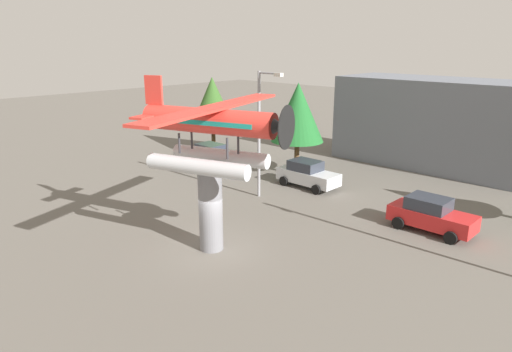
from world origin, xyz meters
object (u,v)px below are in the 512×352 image
at_px(tree_west, 213,103).
at_px(display_pedestal, 211,210).
at_px(floatplane_monument, 211,132).
at_px(tree_east, 298,113).
at_px(car_far_red, 431,215).
at_px(streetlight_primary, 261,126).
at_px(car_mid_silver, 307,174).
at_px(storefront_building, 435,123).
at_px(car_near_blue, 212,155).

bearing_deg(tree_west, display_pedestal, -41.37).
xyz_separation_m(floatplane_monument, tree_east, (-5.13, 12.42, -1.02)).
bearing_deg(car_far_red, tree_west, 169.00).
bearing_deg(streetlight_primary, car_far_red, 12.01).
height_order(display_pedestal, tree_east, tree_east).
height_order(car_mid_silver, car_far_red, same).
bearing_deg(display_pedestal, tree_east, 111.89).
bearing_deg(car_mid_silver, tree_west, 168.04).
bearing_deg(tree_west, tree_east, -5.03).
distance_m(car_mid_silver, storefront_building, 12.09).
bearing_deg(tree_east, streetlight_primary, -73.84).
xyz_separation_m(car_mid_silver, tree_east, (-2.35, 1.75, 3.66)).
distance_m(streetlight_primary, tree_east, 5.64).
relative_size(car_mid_silver, car_far_red, 1.00).
bearing_deg(tree_west, car_far_red, -11.00).
xyz_separation_m(streetlight_primary, tree_west, (-11.72, 6.31, -0.30)).
relative_size(car_near_blue, tree_east, 0.63).
height_order(streetlight_primary, tree_east, streetlight_primary).
distance_m(display_pedestal, car_far_red, 11.25).
bearing_deg(floatplane_monument, tree_east, 93.82).
height_order(display_pedestal, storefront_building, storefront_building).
xyz_separation_m(car_near_blue, tree_east, (6.13, 2.77, 3.66)).
xyz_separation_m(storefront_building, tree_east, (-5.89, -9.54, 1.21)).
distance_m(display_pedestal, tree_west, 20.32).
distance_m(display_pedestal, car_near_blue, 14.80).
height_order(car_near_blue, tree_west, tree_west).
bearing_deg(floatplane_monument, car_mid_silver, 85.98).
height_order(display_pedestal, streetlight_primary, streetlight_primary).
bearing_deg(floatplane_monument, storefront_building, 69.39).
bearing_deg(streetlight_primary, floatplane_monument, -63.05).
height_order(car_mid_silver, tree_east, tree_east).
xyz_separation_m(display_pedestal, floatplane_monument, (0.12, 0.04, 3.61)).
xyz_separation_m(floatplane_monument, car_near_blue, (-11.26, 9.65, -4.68)).
bearing_deg(floatplane_monument, car_far_red, 36.57).
height_order(car_mid_silver, tree_west, tree_west).
height_order(floatplane_monument, car_mid_silver, floatplane_monument).
bearing_deg(floatplane_monument, tree_west, 120.32).
height_order(floatplane_monument, car_near_blue, floatplane_monument).
distance_m(car_near_blue, tree_west, 6.36).
xyz_separation_m(floatplane_monument, streetlight_primary, (-3.56, 7.00, -1.08)).
relative_size(car_near_blue, tree_west, 0.65).
bearing_deg(display_pedestal, car_near_blue, 138.96).
distance_m(car_near_blue, car_mid_silver, 8.54).
xyz_separation_m(car_mid_silver, streetlight_primary, (-0.78, -3.66, 3.60)).
xyz_separation_m(streetlight_primary, storefront_building, (4.32, 14.95, -1.15)).
height_order(car_mid_silver, storefront_building, storefront_building).
xyz_separation_m(streetlight_primary, tree_east, (-1.57, 5.41, 0.06)).
xyz_separation_m(display_pedestal, streetlight_primary, (-3.44, 7.05, 2.54)).
bearing_deg(floatplane_monument, display_pedestal, 180.00).
bearing_deg(storefront_building, car_mid_silver, -107.40).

